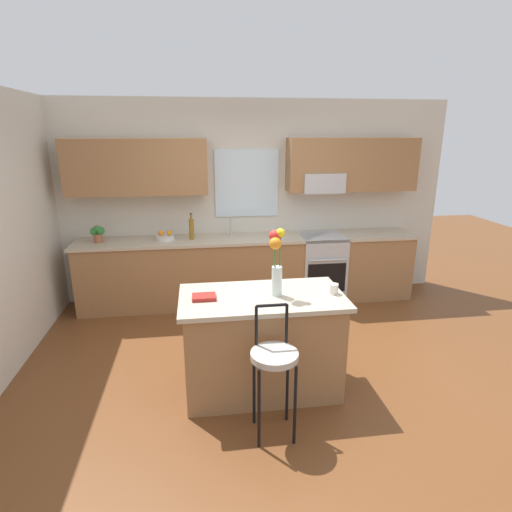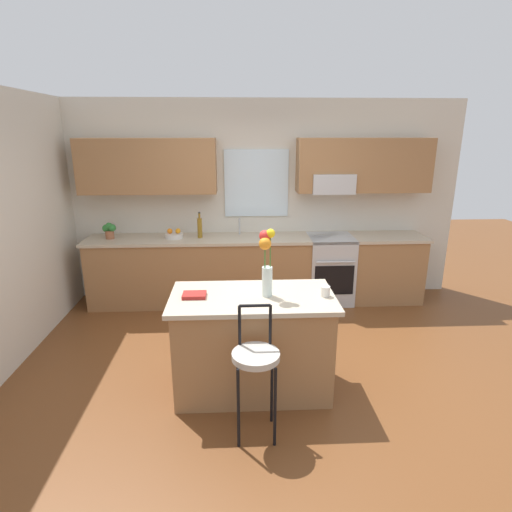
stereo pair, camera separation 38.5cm
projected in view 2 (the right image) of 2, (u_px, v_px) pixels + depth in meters
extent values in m
plane|color=brown|center=(266.00, 366.00, 4.19)|extent=(14.00, 14.00, 0.00)
cube|color=beige|center=(256.00, 201.00, 5.77)|extent=(5.60, 0.12, 2.70)
cube|color=#996B42|center=(148.00, 166.00, 5.34)|extent=(1.77, 0.34, 0.70)
cube|color=#996B42|center=(364.00, 165.00, 5.47)|extent=(1.77, 0.34, 0.70)
cube|color=silver|center=(256.00, 183.00, 5.63)|extent=(0.87, 0.03, 0.90)
cube|color=#B7BABC|center=(332.00, 183.00, 5.49)|extent=(0.56, 0.36, 0.26)
cube|color=#996B42|center=(257.00, 271.00, 5.69)|extent=(4.50, 0.60, 0.88)
cube|color=#BCAD93|center=(257.00, 238.00, 5.56)|extent=(4.56, 0.64, 0.04)
cube|color=#B7BABC|center=(240.00, 242.00, 5.56)|extent=(0.54, 0.38, 0.11)
cylinder|color=#B7BABC|center=(240.00, 227.00, 5.66)|extent=(0.02, 0.02, 0.22)
cylinder|color=#B7BABC|center=(239.00, 220.00, 5.57)|extent=(0.02, 0.12, 0.02)
cube|color=#B7BABC|center=(329.00, 269.00, 5.71)|extent=(0.60, 0.60, 0.92)
cube|color=black|center=(334.00, 280.00, 5.45)|extent=(0.52, 0.02, 0.40)
cylinder|color=#B7BABC|center=(336.00, 262.00, 5.34)|extent=(0.50, 0.02, 0.02)
cube|color=#996B42|center=(253.00, 345.00, 3.71)|extent=(1.35, 0.69, 0.88)
cube|color=#BCAD93|center=(252.00, 298.00, 3.57)|extent=(1.43, 0.77, 0.04)
cylinder|color=black|center=(238.00, 409.00, 3.03)|extent=(0.02, 0.02, 0.66)
cylinder|color=black|center=(275.00, 408.00, 3.04)|extent=(0.02, 0.02, 0.66)
cylinder|color=black|center=(238.00, 387.00, 3.29)|extent=(0.02, 0.02, 0.66)
cylinder|color=black|center=(272.00, 386.00, 3.30)|extent=(0.02, 0.02, 0.66)
cylinder|color=#B2ADA3|center=(256.00, 356.00, 3.06)|extent=(0.36, 0.36, 0.05)
cylinder|color=black|center=(240.00, 325.00, 3.13)|extent=(0.02, 0.02, 0.32)
cylinder|color=black|center=(270.00, 325.00, 3.14)|extent=(0.02, 0.02, 0.32)
cylinder|color=black|center=(255.00, 306.00, 3.09)|extent=(0.23, 0.02, 0.02)
cylinder|color=silver|center=(267.00, 282.00, 3.53)|extent=(0.09, 0.09, 0.26)
cylinder|color=#3D722D|center=(270.00, 261.00, 3.48)|extent=(0.01, 0.01, 0.47)
sphere|color=yellow|center=(271.00, 233.00, 3.41)|extent=(0.08, 0.08, 0.08)
cylinder|color=#3D722D|center=(265.00, 262.00, 3.50)|extent=(0.01, 0.01, 0.45)
sphere|color=red|center=(265.00, 236.00, 3.43)|extent=(0.10, 0.10, 0.10)
cylinder|color=#3D722D|center=(265.00, 266.00, 3.46)|extent=(0.01, 0.01, 0.39)
sphere|color=orange|center=(265.00, 244.00, 3.40)|extent=(0.10, 0.10, 0.10)
cylinder|color=silver|center=(325.00, 291.00, 3.54)|extent=(0.08, 0.08, 0.09)
cube|color=maroon|center=(194.00, 295.00, 3.54)|extent=(0.20, 0.15, 0.03)
cylinder|color=silver|center=(174.00, 236.00, 5.49)|extent=(0.24, 0.24, 0.06)
sphere|color=orange|center=(178.00, 231.00, 5.47)|extent=(0.07, 0.07, 0.07)
sphere|color=orange|center=(170.00, 231.00, 5.47)|extent=(0.07, 0.07, 0.07)
cylinder|color=olive|center=(200.00, 228.00, 5.48)|extent=(0.06, 0.06, 0.26)
cylinder|color=olive|center=(199.00, 216.00, 5.43)|extent=(0.03, 0.03, 0.07)
cylinder|color=black|center=(199.00, 213.00, 5.42)|extent=(0.03, 0.03, 0.02)
cylinder|color=#9E5B3D|center=(110.00, 235.00, 5.44)|extent=(0.11, 0.11, 0.11)
sphere|color=#2D7A33|center=(109.00, 226.00, 5.41)|extent=(0.09, 0.09, 0.09)
sphere|color=#2D7A33|center=(106.00, 228.00, 5.43)|extent=(0.10, 0.10, 0.10)
sphere|color=#2D7A33|center=(112.00, 228.00, 5.41)|extent=(0.10, 0.10, 0.10)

